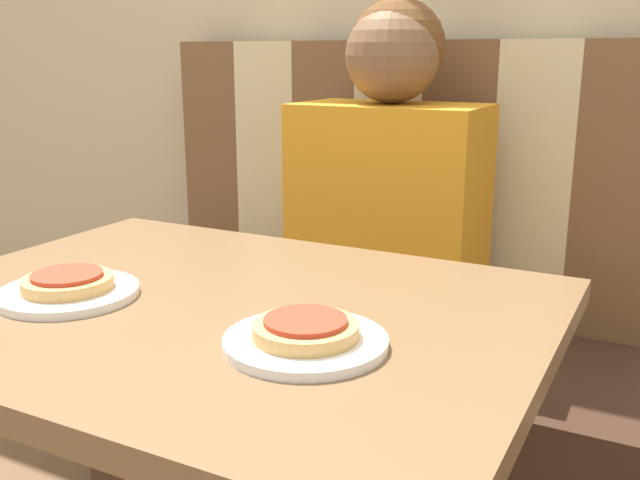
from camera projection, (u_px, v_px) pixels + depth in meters
booth_seat at (383, 427)px, 1.66m from camera, size 1.38×0.51×0.47m
booth_backrest at (424, 179)px, 1.71m from camera, size 1.38×0.07×0.64m
dining_table at (216, 374)px, 1.01m from camera, size 0.90×0.68×0.75m
person at (390, 183)px, 1.52m from camera, size 0.39×0.24×0.73m
plate_left at (69, 293)px, 1.00m from camera, size 0.19×0.19×0.01m
plate_right at (306, 342)px, 0.83m from camera, size 0.19×0.19×0.01m
pizza_left at (68, 282)px, 0.99m from camera, size 0.13×0.13×0.02m
pizza_right at (306, 328)px, 0.82m from camera, size 0.13×0.13×0.02m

